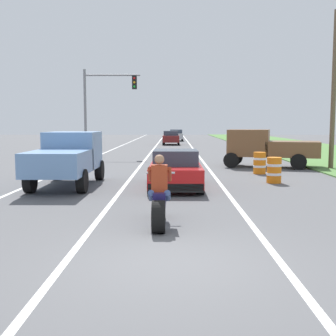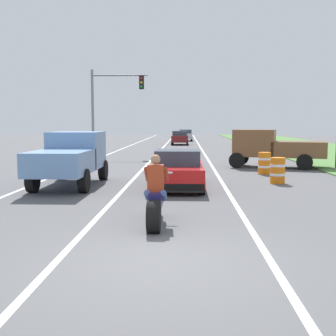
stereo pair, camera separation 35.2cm
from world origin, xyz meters
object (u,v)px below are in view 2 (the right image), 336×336
at_px(sports_car_red, 178,170).
at_px(pickup_truck_left_lane_light_blue, 71,156).
at_px(motorcycle_with_rider, 156,200).
at_px(distant_car_far_ahead, 180,138).
at_px(distant_car_further_ahead, 185,135).
at_px(pickup_truck_right_shoulder_brown, 273,146).
at_px(construction_barrel_mid, 264,163).
at_px(traffic_light_mast_near, 109,100).
at_px(construction_barrel_nearest, 278,170).

height_order(sports_car_red, pickup_truck_left_lane_light_blue, pickup_truck_left_lane_light_blue).
relative_size(motorcycle_with_rider, distant_car_far_ahead, 0.55).
bearing_deg(distant_car_further_ahead, pickup_truck_right_shoulder_brown, -82.28).
distance_m(motorcycle_with_rider, construction_barrel_mid, 10.95).
bearing_deg(construction_barrel_mid, traffic_light_mast_near, 131.09).
bearing_deg(construction_barrel_nearest, pickup_truck_left_lane_light_blue, -173.36).
distance_m(construction_barrel_nearest, construction_barrel_mid, 3.01).
relative_size(sports_car_red, traffic_light_mast_near, 0.72).
bearing_deg(motorcycle_with_rider, traffic_light_mast_near, 102.91).
bearing_deg(distant_car_further_ahead, pickup_truck_left_lane_light_blue, -95.95).
distance_m(sports_car_red, pickup_truck_left_lane_light_blue, 4.02).
xyz_separation_m(sports_car_red, distant_car_further_ahead, (0.26, 41.00, 0.14)).
xyz_separation_m(pickup_truck_right_shoulder_brown, construction_barrel_nearest, (-1.00, -6.04, -0.60)).
relative_size(sports_car_red, construction_barrel_mid, 4.30).
distance_m(pickup_truck_left_lane_light_blue, pickup_truck_right_shoulder_brown, 11.22).
bearing_deg(construction_barrel_nearest, traffic_light_mast_near, 123.85).
relative_size(construction_barrel_mid, distant_car_far_ahead, 0.25).
relative_size(construction_barrel_nearest, construction_barrel_mid, 1.00).
bearing_deg(construction_barrel_nearest, pickup_truck_right_shoulder_brown, 80.60).
distance_m(sports_car_red, construction_barrel_nearest, 4.03).
height_order(traffic_light_mast_near, construction_barrel_nearest, traffic_light_mast_near).
height_order(traffic_light_mast_near, distant_car_further_ahead, traffic_light_mast_near).
bearing_deg(pickup_truck_left_lane_light_blue, construction_barrel_nearest, 6.64).
xyz_separation_m(traffic_light_mast_near, distant_car_further_ahead, (5.30, 26.55, -3.18)).
height_order(motorcycle_with_rider, pickup_truck_left_lane_light_blue, pickup_truck_left_lane_light_blue).
xyz_separation_m(distant_car_far_ahead, distant_car_further_ahead, (0.61, 9.87, 0.00)).
bearing_deg(construction_barrel_nearest, motorcycle_with_rider, -120.83).
height_order(motorcycle_with_rider, sports_car_red, motorcycle_with_rider).
height_order(pickup_truck_right_shoulder_brown, construction_barrel_nearest, pickup_truck_right_shoulder_brown).
relative_size(sports_car_red, distant_car_far_ahead, 1.08).
bearing_deg(traffic_light_mast_near, pickup_truck_left_lane_light_blue, -85.71).
bearing_deg(construction_barrel_nearest, sports_car_red, -162.30).
distance_m(traffic_light_mast_near, construction_barrel_mid, 13.99).
bearing_deg(pickup_truck_right_shoulder_brown, traffic_light_mast_near, 143.94).
height_order(sports_car_red, traffic_light_mast_near, traffic_light_mast_near).
height_order(pickup_truck_left_lane_light_blue, construction_barrel_nearest, pickup_truck_left_lane_light_blue).
relative_size(traffic_light_mast_near, construction_barrel_nearest, 6.00).
bearing_deg(distant_car_far_ahead, distant_car_further_ahead, 86.45).
bearing_deg(pickup_truck_right_shoulder_brown, sports_car_red, -123.65).
distance_m(motorcycle_with_rider, pickup_truck_right_shoulder_brown, 14.12).
bearing_deg(sports_car_red, construction_barrel_nearest, 17.70).
bearing_deg(motorcycle_with_rider, distant_car_far_ahead, 89.94).
distance_m(distant_car_far_ahead, distant_car_further_ahead, 9.89).
relative_size(pickup_truck_left_lane_light_blue, construction_barrel_nearest, 4.80).
relative_size(pickup_truck_left_lane_light_blue, pickup_truck_right_shoulder_brown, 0.93).
bearing_deg(distant_car_far_ahead, pickup_truck_left_lane_light_blue, -96.71).
height_order(pickup_truck_left_lane_light_blue, pickup_truck_right_shoulder_brown, same).
distance_m(sports_car_red, pickup_truck_right_shoulder_brown, 8.74).
bearing_deg(pickup_truck_right_shoulder_brown, construction_barrel_nearest, -99.40).
bearing_deg(pickup_truck_right_shoulder_brown, distant_car_far_ahead, 102.26).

